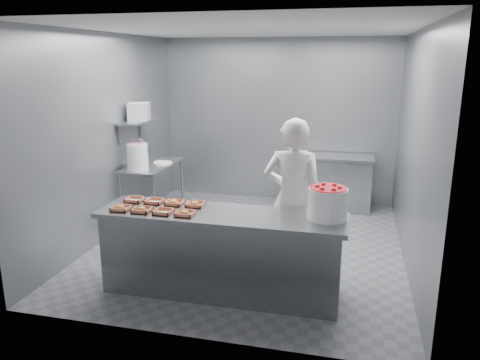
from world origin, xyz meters
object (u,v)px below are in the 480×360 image
service_counter (222,253)px  worker (293,199)px  tray_7 (195,204)px  glaze_bucket (138,156)px  tray_0 (121,208)px  strawberry_tub (328,202)px  tray_6 (174,202)px  appliance (139,111)px  prep_table (153,184)px  tray_3 (185,213)px  tray_4 (135,200)px  tray_1 (142,209)px  tray_2 (163,212)px  back_counter (327,182)px  tray_5 (154,201)px

service_counter → worker: size_ratio=1.41×
tray_7 → glaze_bucket: size_ratio=0.41×
tray_0 → strawberry_tub: size_ratio=0.48×
tray_6 → glaze_bucket: size_ratio=0.41×
tray_6 → appliance: appliance is taller
prep_table → tray_0: 2.21m
tray_3 → appliance: size_ratio=0.56×
tray_7 → glaze_bucket: bearing=133.6°
prep_table → tray_7: 2.24m
tray_4 → tray_1: bearing=-53.1°
tray_1 → tray_7: same height
service_counter → tray_1: 0.96m
tray_0 → glaze_bucket: (-0.63, 1.74, 0.17)m
tray_3 → tray_7: (0.00, 0.32, 0.00)m
tray_0 → tray_2: (0.48, 0.00, -0.00)m
tray_7 → glaze_bucket: 1.97m
tray_0 → back_counter: bearing=60.1°
tray_7 → appliance: appliance is taller
tray_2 → tray_6: tray_6 is taller
tray_6 → appliance: (-1.24, 1.81, 0.77)m
strawberry_tub → worker: bearing=128.4°
tray_3 → back_counter: bearing=70.0°
tray_6 → strawberry_tub: (1.66, -0.08, 0.15)m
tray_4 → tray_5: bearing=0.0°
service_counter → appliance: appliance is taller
tray_5 → appliance: bearing=119.1°
service_counter → tray_3: bearing=-155.1°
service_counter → tray_4: tray_4 is taller
service_counter → tray_7: 0.60m
back_counter → tray_4: (-1.96, -3.09, 0.47)m
tray_5 → appliance: (-1.00, 1.81, 0.77)m
tray_4 → worker: bearing=14.4°
tray_0 → tray_3: bearing=0.0°
prep_table → tray_5: (0.83, -1.79, 0.33)m
tray_1 → tray_7: size_ratio=1.00×
tray_5 → worker: size_ratio=0.10×
tray_0 → strawberry_tub: (2.14, 0.24, 0.15)m
prep_table → tray_0: (0.59, -2.11, 0.33)m
tray_7 → strawberry_tub: strawberry_tub is taller
tray_5 → glaze_bucket: bearing=121.7°
tray_4 → appliance: (-0.76, 1.81, 0.77)m
tray_4 → appliance: 2.11m
back_counter → appliance: size_ratio=4.44×
tray_1 → tray_3: same height
worker → back_counter: bearing=-94.3°
tray_3 → strawberry_tub: size_ratio=0.48×
tray_0 → tray_4: tray_0 is taller
prep_table → tray_5: 2.00m
tray_4 → tray_6: 0.48m
tray_3 → tray_4: tray_3 is taller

